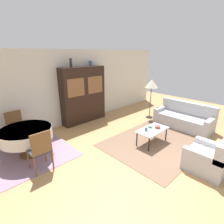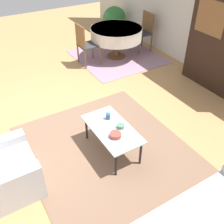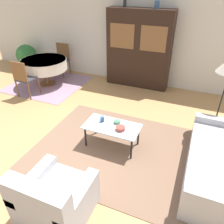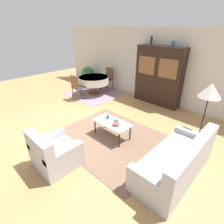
# 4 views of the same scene
# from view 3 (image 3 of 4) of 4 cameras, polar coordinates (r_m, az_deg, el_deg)

# --- Properties ---
(ground_plane) EXTENTS (14.00, 14.00, 0.00)m
(ground_plane) POSITION_cam_3_polar(r_m,az_deg,el_deg) (4.33, -14.87, -9.07)
(ground_plane) COLOR tan
(wall_back) EXTENTS (10.00, 0.06, 2.70)m
(wall_back) POSITION_cam_3_polar(r_m,az_deg,el_deg) (6.66, 2.74, 19.50)
(wall_back) COLOR beige
(wall_back) RESTS_ON ground_plane
(area_rug) EXTENTS (2.89, 2.36, 0.01)m
(area_rug) POSITION_cam_3_polar(r_m,az_deg,el_deg) (4.17, 0.63, -9.48)
(area_rug) COLOR brown
(area_rug) RESTS_ON ground_plane
(dining_rug) EXTENTS (2.05, 2.02, 0.01)m
(dining_rug) POSITION_cam_3_polar(r_m,az_deg,el_deg) (6.95, -16.21, 7.11)
(dining_rug) COLOR gray
(dining_rug) RESTS_ON ground_plane
(couch) EXTENTS (0.84, 1.96, 0.89)m
(couch) POSITION_cam_3_polar(r_m,az_deg,el_deg) (3.83, 26.51, -11.87)
(couch) COLOR #B2B2B7
(couch) RESTS_ON ground_plane
(armchair) EXTENTS (0.85, 0.83, 0.85)m
(armchair) POSITION_cam_3_polar(r_m,az_deg,el_deg) (3.11, -14.78, -21.33)
(armchair) COLOR #B2B2B7
(armchair) RESTS_ON ground_plane
(coffee_table) EXTENTS (1.02, 0.54, 0.44)m
(coffee_table) POSITION_cam_3_polar(r_m,az_deg,el_deg) (4.00, 0.00, -4.21)
(coffee_table) COLOR black
(coffee_table) RESTS_ON area_rug
(display_cabinet) EXTENTS (1.77, 0.42, 2.10)m
(display_cabinet) POSITION_cam_3_polar(r_m,az_deg,el_deg) (6.33, 6.98, 15.87)
(display_cabinet) COLOR black
(display_cabinet) RESTS_ON ground_plane
(dining_table) EXTENTS (1.29, 1.29, 0.76)m
(dining_table) POSITION_cam_3_polar(r_m,az_deg,el_deg) (6.73, -17.26, 11.76)
(dining_table) COLOR brown
(dining_table) RESTS_ON dining_rug
(dining_chair_near) EXTENTS (0.44, 0.44, 0.98)m
(dining_chair_near) POSITION_cam_3_polar(r_m,az_deg,el_deg) (6.15, -22.09, 8.50)
(dining_chair_near) COLOR brown
(dining_chair_near) RESTS_ON dining_rug
(dining_chair_far) EXTENTS (0.44, 0.44, 0.98)m
(dining_chair_far) POSITION_cam_3_polar(r_m,az_deg,el_deg) (7.39, -13.04, 13.67)
(dining_chair_far) COLOR brown
(dining_chair_far) RESTS_ON dining_rug
(cup) EXTENTS (0.07, 0.07, 0.10)m
(cup) POSITION_cam_3_polar(r_m,az_deg,el_deg) (4.07, -2.57, -1.90)
(cup) COLOR #33517A
(cup) RESTS_ON coffee_table
(bowl) EXTENTS (0.17, 0.17, 0.06)m
(bowl) POSITION_cam_3_polar(r_m,az_deg,el_deg) (3.86, 2.21, -4.30)
(bowl) COLOR #9E4238
(bowl) RESTS_ON coffee_table
(bowl_small) EXTENTS (0.12, 0.12, 0.05)m
(bowl_small) POSITION_cam_3_polar(r_m,az_deg,el_deg) (4.03, 1.32, -2.63)
(bowl_small) COLOR #4C7A60
(bowl_small) RESTS_ON coffee_table
(vase_tall) EXTENTS (0.09, 0.09, 0.30)m
(vase_tall) POSITION_cam_3_polar(r_m,az_deg,el_deg) (6.25, 3.40, 27.03)
(vase_tall) COLOR #232328
(vase_tall) RESTS_ON display_cabinet
(vase_short) EXTENTS (0.12, 0.12, 0.19)m
(vase_short) POSITION_cam_3_polar(r_m,az_deg,el_deg) (6.03, 11.70, 25.82)
(vase_short) COLOR #33517A
(vase_short) RESTS_ON display_cabinet
(potted_plant) EXTENTS (0.68, 0.68, 0.86)m
(potted_plant) POSITION_cam_3_polar(r_m,az_deg,el_deg) (8.17, -21.39, 13.54)
(potted_plant) COLOR #4C4C51
(potted_plant) RESTS_ON ground_plane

